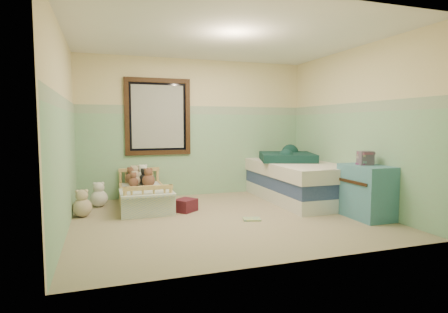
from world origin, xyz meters
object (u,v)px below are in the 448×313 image
object	(u,v)px
floor_book	(252,219)
twin_bed_frame	(297,194)
plush_floor_cream	(99,198)
plush_floor_tan	(82,208)
dresser	(366,192)
red_pillow	(185,205)
toddler_bed_frame	(144,201)

from	to	relation	value
floor_book	twin_bed_frame	bearing A→B (deg)	53.28
plush_floor_cream	twin_bed_frame	bearing A→B (deg)	-9.20
twin_bed_frame	floor_book	distance (m)	1.61
plush_floor_tan	dresser	size ratio (longest dim) A/B	0.36
dresser	twin_bed_frame	bearing A→B (deg)	102.49
twin_bed_frame	red_pillow	bearing A→B (deg)	-173.95
plush_floor_cream	red_pillow	world-z (taller)	plush_floor_cream
toddler_bed_frame	plush_floor_cream	bearing A→B (deg)	160.71
plush_floor_cream	dresser	size ratio (longest dim) A/B	0.36
red_pillow	dresser	bearing A→B (deg)	-26.56
plush_floor_cream	toddler_bed_frame	bearing A→B (deg)	-19.29
dresser	floor_book	bearing A→B (deg)	166.08
plush_floor_tan	twin_bed_frame	size ratio (longest dim) A/B	0.12
plush_floor_cream	red_pillow	size ratio (longest dim) A/B	0.90
twin_bed_frame	dresser	world-z (taller)	dresser
toddler_bed_frame	floor_book	size ratio (longest dim) A/B	5.85
plush_floor_tan	red_pillow	bearing A→B (deg)	-5.68
plush_floor_tan	red_pillow	distance (m)	1.48
plush_floor_tan	plush_floor_cream	bearing A→B (deg)	69.77
toddler_bed_frame	twin_bed_frame	xyz separation A→B (m)	(2.60, -0.29, 0.02)
floor_book	plush_floor_cream	bearing A→B (deg)	158.02
toddler_bed_frame	plush_floor_tan	bearing A→B (deg)	-157.96
red_pillow	floor_book	distance (m)	1.09
red_pillow	plush_floor_cream	bearing A→B (deg)	149.09
dresser	plush_floor_cream	bearing A→B (deg)	151.89
floor_book	plush_floor_tan	bearing A→B (deg)	172.70
plush_floor_cream	plush_floor_tan	distance (m)	0.64
plush_floor_tan	floor_book	world-z (taller)	plush_floor_tan
toddler_bed_frame	floor_book	bearing A→B (deg)	-44.01
red_pillow	toddler_bed_frame	bearing A→B (deg)	138.20
plush_floor_cream	red_pillow	bearing A→B (deg)	-30.91
plush_floor_cream	dresser	bearing A→B (deg)	-28.11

